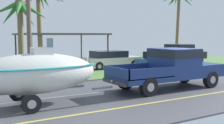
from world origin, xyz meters
TOP-DOWN VIEW (x-y plane):
  - ground at (0.00, 8.38)m, footprint 36.00×22.00m
  - pickup_truck_towing at (-0.77, 0.05)m, footprint 6.03×2.05m
  - boat_on_trailer at (-7.41, 0.05)m, footprint 5.74×2.15m
  - parked_pickup_background at (7.23, 7.91)m, footprint 5.86×2.06m
  - parked_sedan_near at (0.68, 8.49)m, footprint 4.51×1.92m
  - parked_sedan_far at (3.68, 5.48)m, footprint 4.53×1.93m
  - carport_awning at (-1.67, 13.08)m, footprint 6.90×5.87m
  - palm_tree_near_left at (-4.12, 10.47)m, footprint 3.39×3.11m
  - palm_tree_near_right at (10.54, 11.52)m, footprint 3.37×3.63m
  - palm_tree_mid at (-6.04, 8.37)m, footprint 3.72×3.38m
  - utility_pole at (-6.33, 5.09)m, footprint 0.24×1.80m

SIDE VIEW (x-z plane):
  - ground at x=0.00m, z-range -0.07..0.04m
  - parked_sedan_near at x=0.68m, z-range -0.02..1.36m
  - parked_sedan_far at x=3.68m, z-range -0.02..1.36m
  - parked_pickup_background at x=7.23m, z-range 0.11..1.90m
  - pickup_truck_towing at x=-0.77m, z-range 0.10..2.02m
  - boat_on_trailer at x=-7.41m, z-range -0.04..2.39m
  - carport_awning at x=-1.67m, z-range 1.25..3.98m
  - palm_tree_mid at x=-6.04m, z-range 1.21..6.12m
  - utility_pole at x=-6.33m, z-range 0.15..8.29m
  - palm_tree_near_left at x=-4.12m, z-range 1.72..7.96m
  - palm_tree_near_right at x=10.54m, z-range 1.97..9.14m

